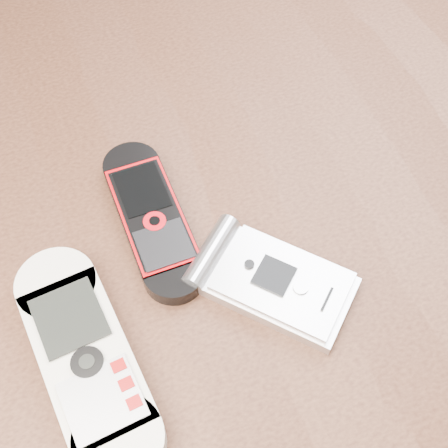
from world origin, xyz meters
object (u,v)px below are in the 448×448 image
at_px(table, 219,297).
at_px(nokia_black_red, 152,217).
at_px(nokia_white, 86,359).
at_px(motorola_razr, 278,282).

bearing_deg(table, nokia_black_red, 148.01).
bearing_deg(nokia_black_red, table, -32.57).
bearing_deg(table, nokia_white, -150.71).
xyz_separation_m(nokia_white, nokia_black_red, (0.07, 0.09, -0.00)).
bearing_deg(motorola_razr, nokia_black_red, 86.05).
distance_m(nokia_white, nokia_black_red, 0.12).
height_order(nokia_white, nokia_black_red, nokia_white).
bearing_deg(nokia_white, table, 23.55).
height_order(table, motorola_razr, motorola_razr).
relative_size(nokia_white, motorola_razr, 1.49).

